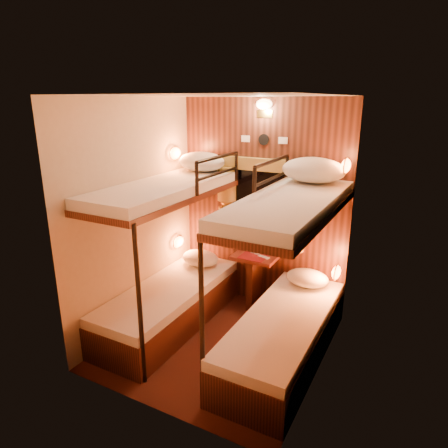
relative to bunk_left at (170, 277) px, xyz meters
The scene contains 22 objects.
floor 0.86m from the bunk_left, ahead, with size 2.10×2.10×0.00m, color #34130E.
ceiling 1.95m from the bunk_left, ahead, with size 2.10×2.10×0.00m, color silver.
wall_back 1.34m from the bunk_left, 56.56° to the left, with size 2.40×2.40×0.00m, color #C6B293.
wall_front 1.44m from the bunk_left, 59.93° to the right, with size 2.40×2.40×0.00m, color #C6B293.
wall_left 0.74m from the bunk_left, 168.93° to the right, with size 2.40×2.40×0.00m, color #C6B293.
wall_right 1.77m from the bunk_left, ahead, with size 2.40×2.40×0.00m, color #C6B293.
back_panel 1.33m from the bunk_left, 56.16° to the left, with size 2.00×0.03×2.40m, color black.
bunk_left is the anchor object (origin of this frame).
bunk_right 1.30m from the bunk_left, ahead, with size 0.72×1.90×1.82m.
window 1.30m from the bunk_left, 55.30° to the left, with size 1.00×0.12×0.79m.
curtains 1.32m from the bunk_left, 54.32° to the left, with size 1.10×0.22×1.00m.
back_fixtures 2.03m from the bunk_left, 55.16° to the left, with size 0.54×0.09×0.48m.
reading_lamps 1.13m from the bunk_left, 44.25° to the left, with size 2.00×0.20×1.25m.
table 1.02m from the bunk_left, 50.33° to the left, with size 0.50×0.34×0.66m.
bottle_left 1.05m from the bunk_left, 55.04° to the left, with size 0.06×0.06×0.22m.
bottle_right 1.08m from the bunk_left, 52.26° to the left, with size 0.08×0.08×0.27m.
sachet_a 1.08m from the bunk_left, 47.43° to the left, with size 0.07×0.06×0.01m, color silver.
sachet_b 1.11m from the bunk_left, 44.39° to the left, with size 0.07×0.06×0.01m, color silver.
pillow_lower_left 0.63m from the bunk_left, 90.20° to the left, with size 0.46×0.33×0.18m, color silver.
pillow_lower_right 1.47m from the bunk_left, 28.20° to the left, with size 0.45×0.32×0.18m, color silver.
pillow_upper_left 1.34m from the bunk_left, 90.18° to the left, with size 0.56×0.40×0.22m, color silver.
pillow_upper_right 1.86m from the bunk_left, 26.78° to the left, with size 0.63×0.45×0.25m, color silver.
Camera 1 is at (1.69, -3.09, 2.36)m, focal length 32.00 mm.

